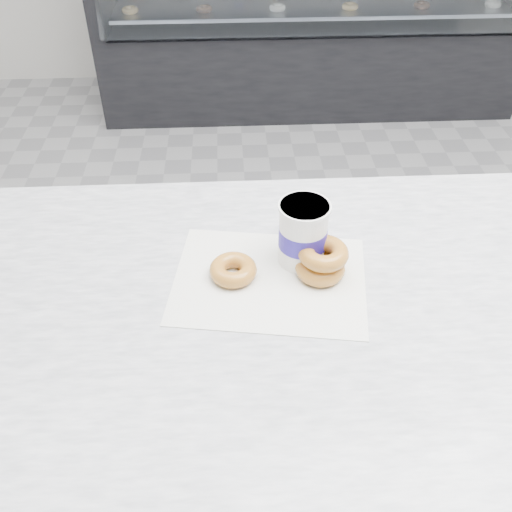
# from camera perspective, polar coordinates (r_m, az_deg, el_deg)

# --- Properties ---
(ground) EXTENTS (5.00, 5.00, 0.00)m
(ground) POSITION_cam_1_polar(r_m,az_deg,el_deg) (2.11, 11.65, -9.77)
(ground) COLOR #959598
(ground) RESTS_ON ground
(counter) EXTENTS (3.06, 0.76, 0.90)m
(counter) POSITION_cam_1_polar(r_m,az_deg,el_deg) (1.42, 19.33, -16.49)
(counter) COLOR #333335
(counter) RESTS_ON ground
(display_case) EXTENTS (2.40, 0.74, 1.25)m
(display_case) POSITION_cam_1_polar(r_m,az_deg,el_deg) (3.62, 5.29, 22.62)
(display_case) COLOR black
(display_case) RESTS_ON ground
(wax_paper) EXTENTS (0.38, 0.31, 0.00)m
(wax_paper) POSITION_cam_1_polar(r_m,az_deg,el_deg) (1.02, 1.36, -2.37)
(wax_paper) COLOR silver
(wax_paper) RESTS_ON counter
(donut_single) EXTENTS (0.10, 0.10, 0.03)m
(donut_single) POSITION_cam_1_polar(r_m,az_deg,el_deg) (1.02, -2.30, -1.39)
(donut_single) COLOR #B97432
(donut_single) RESTS_ON wax_paper
(donut_stack) EXTENTS (0.12, 0.12, 0.06)m
(donut_stack) POSITION_cam_1_polar(r_m,az_deg,el_deg) (1.02, 6.59, -0.45)
(donut_stack) COLOR #B97432
(donut_stack) RESTS_ON wax_paper
(coffee_cup) EXTENTS (0.10, 0.10, 0.12)m
(coffee_cup) POSITION_cam_1_polar(r_m,az_deg,el_deg) (1.03, 4.72, 2.29)
(coffee_cup) COLOR white
(coffee_cup) RESTS_ON counter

